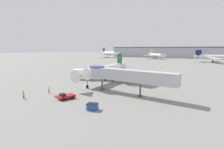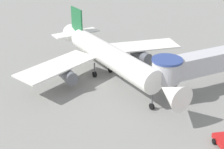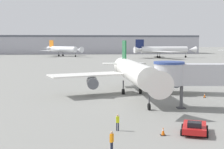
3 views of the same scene
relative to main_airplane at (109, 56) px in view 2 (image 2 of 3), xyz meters
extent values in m
plane|color=gray|center=(-1.11, -0.64, -3.89)|extent=(800.00, 800.00, 0.00)
cylinder|color=white|center=(0.01, -0.72, 0.13)|extent=(3.55, 20.47, 3.32)
cone|color=white|center=(0.16, -14.09, 0.13)|extent=(3.36, 3.69, 3.32)
cone|color=white|center=(-0.12, 10.66, 0.13)|extent=(3.38, 5.02, 3.32)
cube|color=white|center=(-7.82, 1.70, -0.45)|extent=(13.12, 8.33, 0.22)
cube|color=white|center=(7.78, 1.88, -0.45)|extent=(13.11, 8.10, 0.22)
cube|color=#1E6638|center=(-0.12, 10.41, 3.12)|extent=(0.28, 3.78, 4.32)
cube|color=white|center=(-0.12, 10.91, 0.71)|extent=(8.38, 2.74, 0.18)
cylinder|color=#565960|center=(-6.83, 0.54, -1.62)|extent=(1.87, 3.80, 1.83)
cylinder|color=#565960|center=(6.81, 0.69, -1.62)|extent=(1.87, 3.80, 1.83)
cylinder|color=#4C4C51|center=(0.12, -10.73, -2.49)|extent=(0.18, 0.18, 1.91)
cylinder|color=black|center=(0.12, -10.73, -3.44)|extent=(0.27, 0.90, 0.90)
cylinder|color=#4C4C51|center=(-1.52, 1.82, -2.49)|extent=(0.22, 0.22, 1.91)
cylinder|color=black|center=(-1.52, 1.82, -3.44)|extent=(0.41, 0.90, 0.90)
cylinder|color=#4C4C51|center=(1.47, 1.85, -2.49)|extent=(0.22, 0.22, 1.91)
cylinder|color=black|center=(1.47, 1.85, -3.44)|extent=(0.41, 0.90, 0.90)
cylinder|color=#B7B7BC|center=(2.94, -9.91, 0.73)|extent=(3.90, 3.90, 2.80)
cylinder|color=navy|center=(2.94, -9.91, 2.28)|extent=(4.10, 4.10, 0.30)
cylinder|color=#56565B|center=(4.68, -10.10, -2.28)|extent=(0.44, 0.44, 3.22)
cube|color=#333338|center=(4.68, -10.10, -3.83)|extent=(1.10, 1.10, 0.12)
cylinder|color=black|center=(1.57, -20.08, -3.58)|extent=(0.56, 0.71, 0.63)
cube|color=black|center=(11.07, -2.70, -3.87)|extent=(0.43, 0.43, 0.04)
cone|color=orange|center=(11.07, -2.70, -3.51)|extent=(0.30, 0.30, 0.68)
cylinder|color=white|center=(11.07, -2.70, -3.43)|extent=(0.16, 0.16, 0.08)
camera|label=1|loc=(29.27, -49.75, 7.29)|focal=28.00mm
camera|label=2|loc=(-22.92, -37.77, 18.19)|focal=50.00mm
camera|label=3|loc=(-9.00, -50.27, 5.17)|focal=50.00mm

